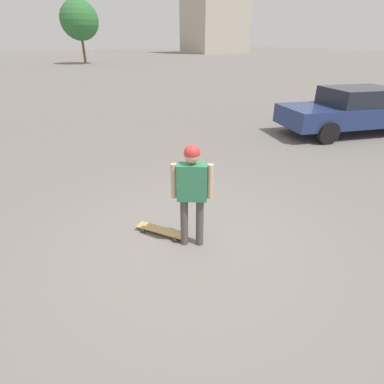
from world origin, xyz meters
The scene contains 6 objects.
ground_plane centered at (0.00, 0.00, 0.00)m, with size 220.00×220.00×0.00m, color slate.
person centered at (0.00, 0.00, 0.99)m, with size 0.40×0.50×1.58m.
skateboard centered at (-0.47, -0.29, 0.06)m, with size 0.83×0.62×0.08m.
car_parked_near centered at (-2.47, 7.77, 0.76)m, with size 3.14×5.07×1.46m.
building_block_distant centered at (-63.40, 45.62, 10.75)m, with size 11.20×12.98×21.50m.
tree_distant centered at (-41.07, 8.75, 5.07)m, with size 4.70×4.70×7.43m.
Camera 1 is at (3.19, -1.97, 2.79)m, focal length 28.00 mm.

